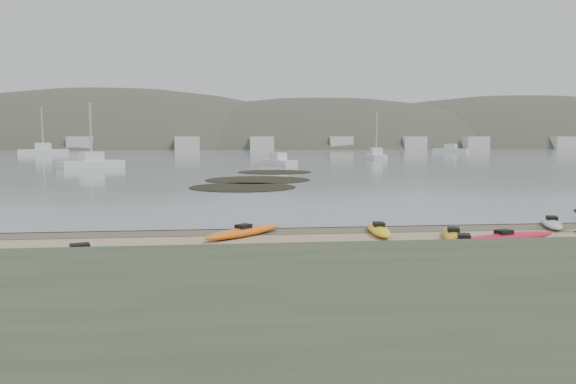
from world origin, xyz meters
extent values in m
plane|color=tan|center=(0.00, 0.00, 0.00)|extent=(600.00, 600.00, 0.00)
plane|color=brown|center=(0.00, -0.30, 0.00)|extent=(60.00, 60.00, 0.00)
plane|color=slate|center=(0.00, 300.00, 0.01)|extent=(1200.00, 1200.00, 0.00)
ellipsoid|color=gold|center=(5.65, -3.19, 0.17)|extent=(1.78, 3.69, 0.34)
ellipsoid|color=#D15812|center=(5.46, -4.55, 0.17)|extent=(1.82, 3.55, 0.34)
ellipsoid|color=orange|center=(-1.39, -6.34, 0.17)|extent=(2.45, 3.53, 0.34)
ellipsoid|color=#68CE29|center=(-4.70, -7.19, 0.17)|extent=(1.16, 2.98, 0.34)
ellipsoid|color=yellow|center=(-8.36, -7.10, 0.17)|extent=(1.44, 3.96, 0.34)
ellipsoid|color=red|center=(7.21, -3.88, 0.17)|extent=(4.79, 2.22, 0.34)
ellipsoid|color=yellow|center=(3.31, -1.66, 0.17)|extent=(0.96, 3.10, 0.34)
ellipsoid|color=#1BAA9A|center=(-6.95, -4.88, 0.17)|extent=(3.13, 1.76, 0.34)
ellipsoid|color=silver|center=(10.87, -0.80, 0.17)|extent=(1.81, 3.11, 0.34)
ellipsoid|color=orange|center=(-1.85, -1.59, 0.17)|extent=(3.28, 3.10, 0.34)
cylinder|color=black|center=(-1.28, 18.83, 0.03)|extent=(7.89, 7.89, 0.04)
cylinder|color=black|center=(0.23, 25.85, 0.03)|extent=(9.07, 9.07, 0.04)
cylinder|color=black|center=(2.63, 36.64, 0.03)|extent=(7.81, 7.81, 0.04)
cube|color=silver|center=(-18.34, 46.31, 0.53)|extent=(7.23, 6.45, 1.06)
cube|color=silver|center=(4.20, 49.66, 0.46)|extent=(4.55, 6.72, 0.92)
cube|color=silver|center=(22.05, 67.57, 0.54)|extent=(2.69, 7.81, 1.07)
cube|color=silver|center=(-40.66, 100.60, 0.69)|extent=(10.16, 5.99, 1.37)
cube|color=silver|center=(51.37, 107.87, 0.57)|extent=(7.80, 6.91, 1.14)
ellipsoid|color=#384235|center=(-45.00, 195.00, -18.00)|extent=(220.00, 120.00, 80.00)
ellipsoid|color=#384235|center=(35.00, 190.00, -15.30)|extent=(200.00, 110.00, 68.00)
ellipsoid|color=#384235|center=(120.00, 200.00, -17.10)|extent=(230.00, 130.00, 76.00)
cube|color=beige|center=(-66.00, 145.00, 2.00)|extent=(7.00, 5.00, 4.00)
cube|color=beige|center=(-42.00, 145.00, 2.00)|extent=(7.00, 5.00, 4.00)
cube|color=beige|center=(-18.00, 145.00, 2.00)|extent=(7.00, 5.00, 4.00)
cube|color=beige|center=(6.00, 145.00, 2.00)|extent=(7.00, 5.00, 4.00)
cube|color=beige|center=(30.00, 145.00, 2.00)|extent=(7.00, 5.00, 4.00)
cube|color=beige|center=(54.00, 145.00, 2.00)|extent=(7.00, 5.00, 4.00)
cube|color=beige|center=(78.00, 145.00, 2.00)|extent=(7.00, 5.00, 4.00)
cube|color=beige|center=(102.00, 145.00, 2.00)|extent=(7.00, 5.00, 4.00)
camera|label=1|loc=(-2.48, -22.38, 3.69)|focal=35.00mm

